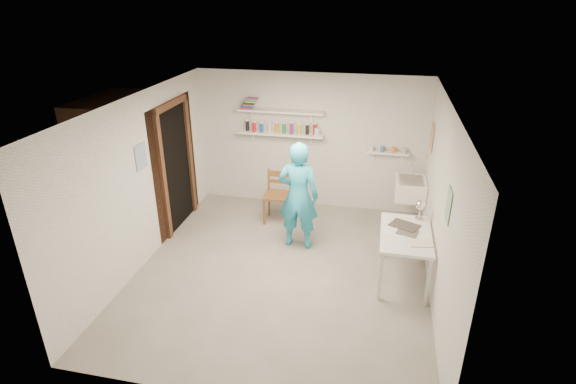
% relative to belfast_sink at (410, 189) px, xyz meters
% --- Properties ---
extents(floor, '(4.00, 4.50, 0.02)m').
position_rel_belfast_sink_xyz_m(floor, '(-1.75, -1.70, -0.71)').
color(floor, slate).
rests_on(floor, ground).
extents(ceiling, '(4.00, 4.50, 0.02)m').
position_rel_belfast_sink_xyz_m(ceiling, '(-1.75, -1.70, 1.71)').
color(ceiling, silver).
rests_on(ceiling, wall_back).
extents(wall_back, '(4.00, 0.02, 2.40)m').
position_rel_belfast_sink_xyz_m(wall_back, '(-1.75, 0.56, 0.50)').
color(wall_back, silver).
rests_on(wall_back, ground).
extents(wall_front, '(4.00, 0.02, 2.40)m').
position_rel_belfast_sink_xyz_m(wall_front, '(-1.75, -3.96, 0.50)').
color(wall_front, silver).
rests_on(wall_front, ground).
extents(wall_left, '(0.02, 4.50, 2.40)m').
position_rel_belfast_sink_xyz_m(wall_left, '(-3.76, -1.70, 0.50)').
color(wall_left, silver).
rests_on(wall_left, ground).
extents(wall_right, '(0.02, 4.50, 2.40)m').
position_rel_belfast_sink_xyz_m(wall_right, '(0.26, -1.70, 0.50)').
color(wall_right, silver).
rests_on(wall_right, ground).
extents(doorway_recess, '(0.02, 0.90, 2.00)m').
position_rel_belfast_sink_xyz_m(doorway_recess, '(-3.74, -0.65, 0.30)').
color(doorway_recess, black).
rests_on(doorway_recess, wall_left).
extents(corridor_box, '(1.40, 1.50, 2.10)m').
position_rel_belfast_sink_xyz_m(corridor_box, '(-4.45, -0.65, 0.35)').
color(corridor_box, brown).
rests_on(corridor_box, ground).
extents(door_lintel, '(0.06, 1.05, 0.10)m').
position_rel_belfast_sink_xyz_m(door_lintel, '(-3.72, -0.65, 1.35)').
color(door_lintel, brown).
rests_on(door_lintel, wall_left).
extents(door_jamb_near, '(0.06, 0.10, 2.00)m').
position_rel_belfast_sink_xyz_m(door_jamb_near, '(-3.72, -1.15, 0.30)').
color(door_jamb_near, brown).
rests_on(door_jamb_near, ground).
extents(door_jamb_far, '(0.06, 0.10, 2.00)m').
position_rel_belfast_sink_xyz_m(door_jamb_far, '(-3.72, -0.15, 0.30)').
color(door_jamb_far, brown).
rests_on(door_jamb_far, ground).
extents(shelf_lower, '(1.50, 0.22, 0.03)m').
position_rel_belfast_sink_xyz_m(shelf_lower, '(-2.25, 0.43, 0.65)').
color(shelf_lower, white).
rests_on(shelf_lower, wall_back).
extents(shelf_upper, '(1.50, 0.22, 0.03)m').
position_rel_belfast_sink_xyz_m(shelf_upper, '(-2.25, 0.43, 1.05)').
color(shelf_upper, white).
rests_on(shelf_upper, wall_back).
extents(ledge_shelf, '(0.70, 0.14, 0.03)m').
position_rel_belfast_sink_xyz_m(ledge_shelf, '(-0.40, 0.47, 0.42)').
color(ledge_shelf, white).
rests_on(ledge_shelf, wall_back).
extents(poster_left, '(0.01, 0.28, 0.36)m').
position_rel_belfast_sink_xyz_m(poster_left, '(-3.74, -1.65, 0.85)').
color(poster_left, '#334C7F').
rests_on(poster_left, wall_left).
extents(poster_right_a, '(0.01, 0.34, 0.42)m').
position_rel_belfast_sink_xyz_m(poster_right_a, '(0.24, 0.10, 0.85)').
color(poster_right_a, '#995933').
rests_on(poster_right_a, wall_right).
extents(poster_right_b, '(0.01, 0.30, 0.38)m').
position_rel_belfast_sink_xyz_m(poster_right_b, '(0.24, -2.25, 0.80)').
color(poster_right_b, '#3F724C').
rests_on(poster_right_b, wall_right).
extents(belfast_sink, '(0.48, 0.60, 0.30)m').
position_rel_belfast_sink_xyz_m(belfast_sink, '(0.00, 0.00, 0.00)').
color(belfast_sink, white).
rests_on(belfast_sink, wall_right).
extents(man, '(0.63, 0.43, 1.68)m').
position_rel_belfast_sink_xyz_m(man, '(-1.67, -0.96, 0.14)').
color(man, '#27A3C7').
rests_on(man, ground).
extents(wall_clock, '(0.30, 0.05, 0.30)m').
position_rel_belfast_sink_xyz_m(wall_clock, '(-1.68, -0.74, 0.42)').
color(wall_clock, beige).
rests_on(wall_clock, man).
extents(wooden_chair, '(0.45, 0.43, 0.95)m').
position_rel_belfast_sink_xyz_m(wooden_chair, '(-2.16, -0.24, -0.22)').
color(wooden_chair, brown).
rests_on(wooden_chair, ground).
extents(work_table, '(0.66, 1.09, 0.73)m').
position_rel_belfast_sink_xyz_m(work_table, '(-0.11, -1.56, -0.34)').
color(work_table, silver).
rests_on(work_table, ground).
extents(desk_lamp, '(0.14, 0.14, 0.14)m').
position_rel_belfast_sink_xyz_m(desk_lamp, '(0.07, -1.13, 0.25)').
color(desk_lamp, white).
rests_on(desk_lamp, work_table).
extents(spray_cans, '(1.32, 0.06, 0.17)m').
position_rel_belfast_sink_xyz_m(spray_cans, '(-2.25, 0.43, 0.75)').
color(spray_cans, black).
rests_on(spray_cans, shelf_lower).
extents(book_stack, '(0.30, 0.14, 0.20)m').
position_rel_belfast_sink_xyz_m(book_stack, '(-2.79, 0.43, 1.16)').
color(book_stack, red).
rests_on(book_stack, shelf_upper).
extents(ledge_pots, '(0.48, 0.07, 0.09)m').
position_rel_belfast_sink_xyz_m(ledge_pots, '(-0.40, 0.47, 0.48)').
color(ledge_pots, silver).
rests_on(ledge_pots, ledge_shelf).
extents(papers, '(0.30, 0.22, 0.02)m').
position_rel_belfast_sink_xyz_m(papers, '(-0.11, -1.56, 0.04)').
color(papers, silver).
rests_on(papers, work_table).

